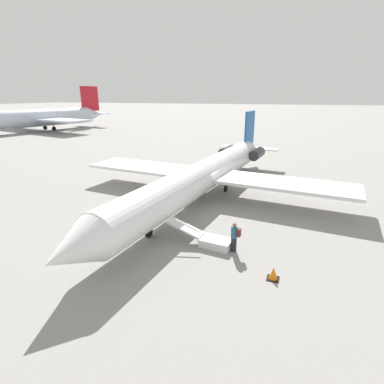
{
  "coord_description": "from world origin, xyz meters",
  "views": [
    {
      "loc": [
        23.15,
        7.67,
        8.41
      ],
      "look_at": [
        3.89,
        0.45,
        1.77
      ],
      "focal_mm": 28.0,
      "sensor_mm": 36.0,
      "label": 1
    }
  ],
  "objects_px": {
    "airplane_taxiing_distant": "(40,118)",
    "boarding_stairs": "(209,240)",
    "passenger": "(235,235)",
    "airplane_main": "(208,173)"
  },
  "relations": [
    {
      "from": "airplane_taxiing_distant",
      "to": "boarding_stairs",
      "type": "distance_m",
      "value": 71.3
    },
    {
      "from": "airplane_taxiing_distant",
      "to": "passenger",
      "type": "bearing_deg",
      "value": 65.97
    },
    {
      "from": "boarding_stairs",
      "to": "passenger",
      "type": "xyz_separation_m",
      "value": [
        0.17,
        1.52,
        0.63
      ]
    },
    {
      "from": "airplane_taxiing_distant",
      "to": "passenger",
      "type": "xyz_separation_m",
      "value": [
        42.81,
        58.6,
        -2.27
      ]
    },
    {
      "from": "airplane_main",
      "to": "airplane_taxiing_distant",
      "type": "distance_m",
      "value": 63.74
    },
    {
      "from": "airplane_taxiing_distant",
      "to": "boarding_stairs",
      "type": "xyz_separation_m",
      "value": [
        42.63,
        57.08,
        -2.9
      ]
    },
    {
      "from": "airplane_taxiing_distant",
      "to": "passenger",
      "type": "relative_size",
      "value": 22.82
    },
    {
      "from": "airplane_main",
      "to": "airplane_taxiing_distant",
      "type": "bearing_deg",
      "value": -116.53
    },
    {
      "from": "airplane_taxiing_distant",
      "to": "passenger",
      "type": "height_order",
      "value": "airplane_taxiing_distant"
    },
    {
      "from": "airplane_main",
      "to": "airplane_taxiing_distant",
      "type": "height_order",
      "value": "airplane_taxiing_distant"
    }
  ]
}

